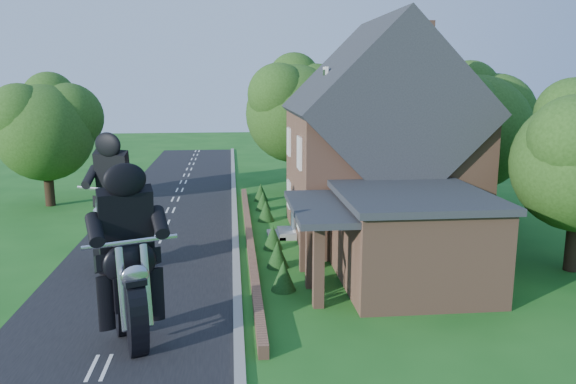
{
  "coord_description": "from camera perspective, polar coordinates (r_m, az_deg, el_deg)",
  "views": [
    {
      "loc": [
        3.55,
        -19.86,
        7.41
      ],
      "look_at": [
        5.85,
        2.84,
        2.8
      ],
      "focal_mm": 35.0,
      "sensor_mm": 36.0,
      "label": 1
    }
  ],
  "objects": [
    {
      "name": "ground",
      "position": [
        21.49,
        -15.13,
        -9.16
      ],
      "size": [
        120.0,
        120.0,
        0.0
      ],
      "primitive_type": "plane",
      "color": "#195618",
      "rests_on": "ground"
    },
    {
      "name": "road",
      "position": [
        21.48,
        -15.13,
        -9.14
      ],
      "size": [
        7.0,
        80.0,
        0.02
      ],
      "primitive_type": "cube",
      "color": "black",
      "rests_on": "ground"
    },
    {
      "name": "kerb",
      "position": [
        21.17,
        -5.23,
        -8.94
      ],
      "size": [
        0.3,
        80.0,
        0.12
      ],
      "primitive_type": "cube",
      "color": "gray",
      "rests_on": "ground"
    },
    {
      "name": "garden_wall",
      "position": [
        25.89,
        -3.92,
        -4.77
      ],
      "size": [
        0.3,
        22.0,
        0.4
      ],
      "primitive_type": "cube",
      "color": "#895D46",
      "rests_on": "ground"
    },
    {
      "name": "house",
      "position": [
        26.95,
        9.21,
        4.74
      ],
      "size": [
        9.54,
        8.64,
        10.24
      ],
      "color": "#895D46",
      "rests_on": "ground"
    },
    {
      "name": "annex",
      "position": [
        20.85,
        12.12,
        -4.53
      ],
      "size": [
        7.05,
        5.94,
        3.44
      ],
      "color": "#895D46",
      "rests_on": "ground"
    },
    {
      "name": "tree_house_right",
      "position": [
        31.42,
        19.0,
        6.75
      ],
      "size": [
        6.51,
        6.0,
        8.4
      ],
      "color": "black",
      "rests_on": "ground"
    },
    {
      "name": "tree_behind_house",
      "position": [
        37.55,
        10.8,
        9.42
      ],
      "size": [
        7.81,
        7.2,
        10.08
      ],
      "color": "black",
      "rests_on": "ground"
    },
    {
      "name": "tree_behind_left",
      "position": [
        37.3,
        1.33,
        8.84
      ],
      "size": [
        6.94,
        6.4,
        9.16
      ],
      "color": "black",
      "rests_on": "ground"
    },
    {
      "name": "tree_far_road",
      "position": [
        35.62,
        -22.92,
        6.39
      ],
      "size": [
        6.08,
        5.6,
        7.84
      ],
      "color": "black",
      "rests_on": "ground"
    },
    {
      "name": "shrub_a",
      "position": [
        20.14,
        -0.47,
        -8.49
      ],
      "size": [
        0.9,
        0.9,
        1.1
      ],
      "primitive_type": "cone",
      "color": "#133711",
      "rests_on": "ground"
    },
    {
      "name": "shrub_b",
      "position": [
        22.5,
        -1.06,
        -6.33
      ],
      "size": [
        0.9,
        0.9,
        1.1
      ],
      "primitive_type": "cone",
      "color": "#133711",
      "rests_on": "ground"
    },
    {
      "name": "shrub_c",
      "position": [
        24.88,
        -1.54,
        -4.58
      ],
      "size": [
        0.9,
        0.9,
        1.1
      ],
      "primitive_type": "cone",
      "color": "#133711",
      "rests_on": "ground"
    },
    {
      "name": "shrub_d",
      "position": [
        29.71,
        -2.26,
        -1.93
      ],
      "size": [
        0.9,
        0.9,
        1.1
      ],
      "primitive_type": "cone",
      "color": "#133711",
      "rests_on": "ground"
    },
    {
      "name": "shrub_e",
      "position": [
        32.14,
        -2.54,
        -0.91
      ],
      "size": [
        0.9,
        0.9,
        1.1
      ],
      "primitive_type": "cone",
      "color": "#133711",
      "rests_on": "ground"
    },
    {
      "name": "shrub_f",
      "position": [
        34.59,
        -2.78,
        -0.03
      ],
      "size": [
        0.9,
        0.9,
        1.1
      ],
      "primitive_type": "cone",
      "color": "#133711",
      "rests_on": "ground"
    },
    {
      "name": "motorcycle_lead",
      "position": [
        16.68,
        -15.59,
        -12.42
      ],
      "size": [
        1.03,
        1.72,
        1.57
      ],
      "primitive_type": null,
      "rotation": [
        0.0,
        0.0,
        3.53
      ],
      "color": "black",
      "rests_on": "ground"
    },
    {
      "name": "motorcycle_follow",
      "position": [
        23.18,
        -16.92,
        -5.61
      ],
      "size": [
        1.2,
        1.76,
        1.63
      ],
      "primitive_type": null,
      "rotation": [
        0.0,
        0.0,
        2.66
      ],
      "color": "black",
      "rests_on": "ground"
    }
  ]
}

